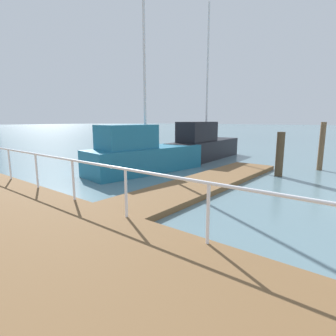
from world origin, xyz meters
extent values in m
plane|color=slate|center=(0.00, 20.00, 0.00)|extent=(300.00, 300.00, 0.00)
cube|color=brown|center=(1.67, 11.61, 0.09)|extent=(10.33, 2.00, 0.18)
cylinder|color=white|center=(-3.15, 8.58, 0.93)|extent=(0.06, 0.06, 1.05)
cylinder|color=white|center=(-3.15, 10.59, 0.93)|extent=(0.06, 0.06, 1.05)
cylinder|color=white|center=(-3.15, 12.60, 0.93)|extent=(0.06, 0.06, 1.05)
cylinder|color=white|center=(-3.15, 14.60, 0.93)|extent=(0.06, 0.06, 1.05)
cylinder|color=white|center=(-3.15, 16.61, 0.93)|extent=(0.06, 0.06, 1.05)
cylinder|color=white|center=(-3.15, 9.59, 1.45)|extent=(0.06, 26.09, 0.06)
cylinder|color=#473826|center=(5.32, 9.94, 0.98)|extent=(0.33, 0.33, 1.96)
cylinder|color=brown|center=(8.10, 8.79, 1.19)|extent=(0.25, 0.25, 2.37)
cube|color=black|center=(7.81, 15.21, 0.60)|extent=(7.18, 2.14, 1.19)
cube|color=black|center=(6.69, 15.12, 1.78)|extent=(3.06, 1.50, 1.17)
cylinder|color=silver|center=(7.81, 15.21, 5.21)|extent=(0.12, 0.12, 8.04)
cube|color=#1E6B8C|center=(2.37, 15.27, 0.59)|extent=(6.12, 2.77, 1.18)
cube|color=#1E6B8C|center=(1.32, 15.43, 1.72)|extent=(2.70, 1.89, 1.08)
cylinder|color=silver|center=(2.37, 15.27, 5.42)|extent=(0.12, 0.12, 8.50)
camera|label=1|loc=(-6.86, 6.45, 2.46)|focal=28.52mm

